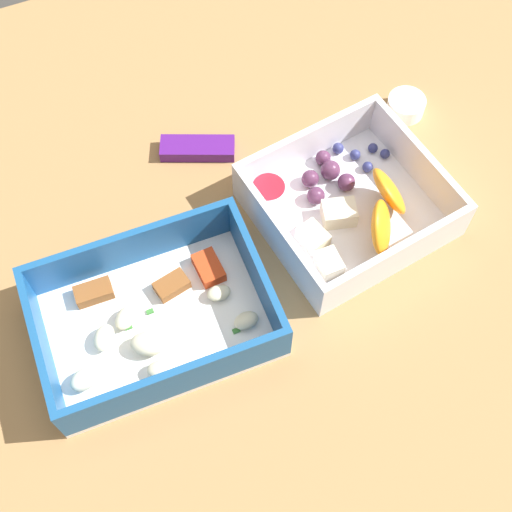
{
  "coord_description": "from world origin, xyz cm",
  "views": [
    {
      "loc": [
        -11.84,
        -25.74,
        55.65
      ],
      "look_at": [
        -0.77,
        -0.08,
        4.0
      ],
      "focal_mm": 48.89,
      "sensor_mm": 36.0,
      "label": 1
    }
  ],
  "objects_px": {
    "candy_bar": "(198,148)",
    "fruit_bowl": "(348,205)",
    "pasta_container": "(154,317)",
    "paper_cup_liner": "(406,106)"
  },
  "relations": [
    {
      "from": "pasta_container",
      "to": "candy_bar",
      "type": "xyz_separation_m",
      "value": [
        0.1,
        0.15,
        -0.01
      ]
    },
    {
      "from": "pasta_container",
      "to": "paper_cup_liner",
      "type": "height_order",
      "value": "pasta_container"
    },
    {
      "from": "candy_bar",
      "to": "paper_cup_liner",
      "type": "height_order",
      "value": "paper_cup_liner"
    },
    {
      "from": "pasta_container",
      "to": "fruit_bowl",
      "type": "relative_size",
      "value": 1.1
    },
    {
      "from": "fruit_bowl",
      "to": "paper_cup_liner",
      "type": "relative_size",
      "value": 4.7
    },
    {
      "from": "fruit_bowl",
      "to": "candy_bar",
      "type": "relative_size",
      "value": 2.47
    },
    {
      "from": "pasta_container",
      "to": "fruit_bowl",
      "type": "xyz_separation_m",
      "value": [
        0.19,
        0.03,
        0.0
      ]
    },
    {
      "from": "pasta_container",
      "to": "fruit_bowl",
      "type": "height_order",
      "value": "fruit_bowl"
    },
    {
      "from": "candy_bar",
      "to": "fruit_bowl",
      "type": "bearing_deg",
      "value": -50.66
    },
    {
      "from": "fruit_bowl",
      "to": "paper_cup_liner",
      "type": "bearing_deg",
      "value": 38.15
    }
  ]
}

